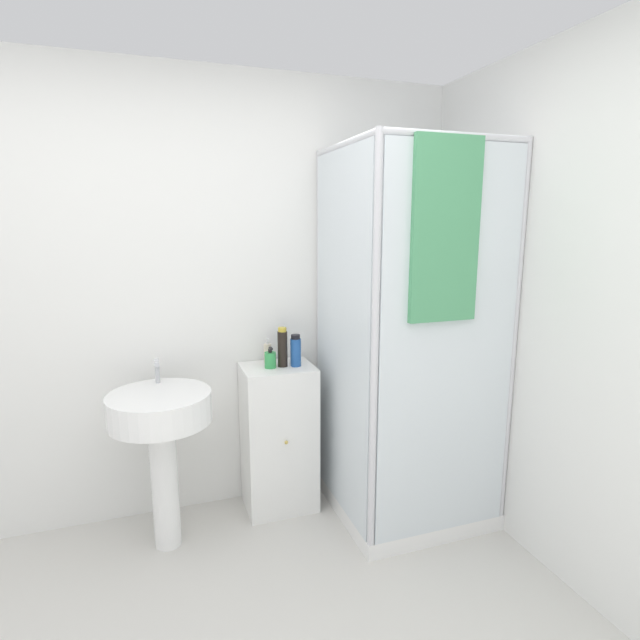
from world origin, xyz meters
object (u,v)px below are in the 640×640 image
Objects in this scene: sink at (161,427)px; shampoo_bottle_tall_black at (283,348)px; shampoo_bottle_blue at (296,351)px; soap_dispenser at (270,360)px; lotion_bottle_white at (268,353)px.

shampoo_bottle_tall_black reaches higher than sink.
sink is at bearing -166.98° from shampoo_bottle_tall_black.
shampoo_bottle_blue is at bearing 10.69° from sink.
sink is 4.27× the size of shampoo_bottle_tall_black.
shampoo_bottle_tall_black reaches higher than soap_dispenser.
lotion_bottle_white reaches higher than sink.
soap_dispenser is (0.61, 0.15, 0.26)m from sink.
shampoo_bottle_tall_black reaches higher than shampoo_bottle_blue.
shampoo_bottle_tall_black is (0.07, 0.00, 0.06)m from soap_dispenser.
lotion_bottle_white is at bearing 122.30° from shampoo_bottle_tall_black.
shampoo_bottle_blue is at bearing -4.20° from soap_dispenser.
lotion_bottle_white is (-0.06, 0.10, -0.05)m from shampoo_bottle_tall_black.
sink is 7.94× the size of soap_dispenser.
sink is 0.77m from shampoo_bottle_tall_black.
shampoo_bottle_tall_black is at bearing 168.32° from shampoo_bottle_blue.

